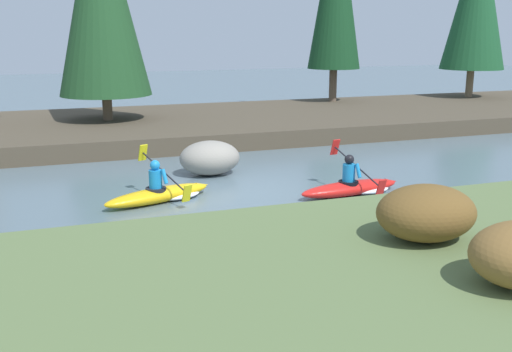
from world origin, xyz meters
The scene contains 7 objects.
ground_plane centered at (0.00, 0.00, 0.00)m, with size 90.00×90.00×0.00m, color slate.
riverbank_near centered at (0.00, -7.15, 0.44)m, with size 44.00×6.45×0.89m.
riverbank_far centered at (0.00, 9.20, 0.30)m, with size 44.00×8.57×0.60m.
shrub_clump_nearest centered at (0.71, -6.32, 1.30)m, with size 1.51×1.26×0.82m.
kayaker_lead centered at (2.51, -0.96, 0.20)m, with size 2.79×2.07×1.20m.
kayaker_middle centered at (-1.98, 0.02, 0.20)m, with size 2.74×2.00×1.20m.
boulder_midstream centered at (-0.24, 2.20, 0.47)m, with size 1.67×1.31×0.94m.
Camera 1 is at (-4.44, -13.36, 3.89)m, focal length 42.00 mm.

